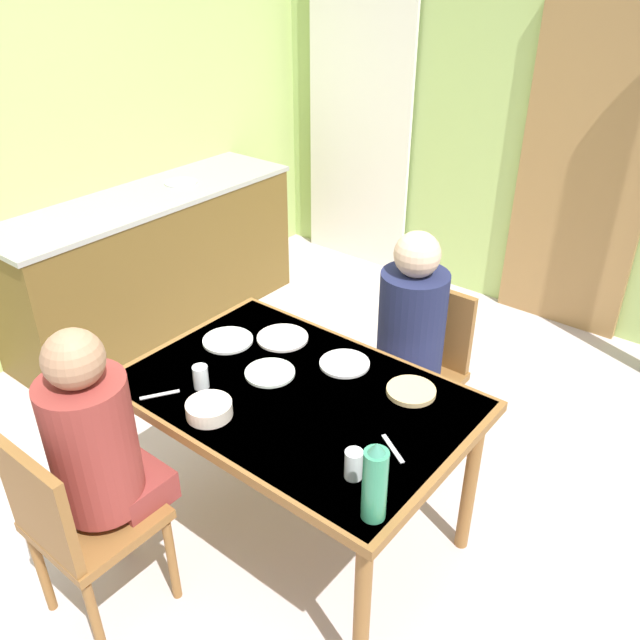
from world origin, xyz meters
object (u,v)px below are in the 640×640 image
Objects in this scene: chair_near_diner at (76,523)px; serving_bowl_center at (209,409)px; kitchen_counter at (153,262)px; chair_far_diner at (421,365)px; person_near_diner at (96,440)px; dining_table at (296,407)px; water_bottle_green_near at (375,483)px; person_far_diner at (410,325)px.

serving_bowl_center is (0.18, 0.49, 0.29)m from chair_near_diner.
chair_near_diner is 0.60m from serving_bowl_center.
chair_near_diner is at bearing -45.47° from kitchen_counter.
chair_far_diner is at bearing 74.93° from chair_near_diner.
person_near_diner reaches higher than kitchen_counter.
water_bottle_green_near is at bearing -29.30° from dining_table.
kitchen_counter is 2.11m from serving_bowl_center.
chair_near_diner is at bearing 74.93° from chair_far_diner.
dining_table is 0.83m from chair_far_diner.
serving_bowl_center is (1.76, -1.11, 0.33)m from kitchen_counter.
kitchen_counter is 2.04m from person_far_diner.
person_near_diner is at bearing 72.02° from person_far_diner.
chair_far_diner is (0.10, 0.80, -0.18)m from dining_table.
person_far_diner is (0.43, 1.33, 0.00)m from person_near_diner.
serving_bowl_center is at bearing -32.30° from kitchen_counter.
chair_near_diner is at bearing 73.60° from person_far_diner.
kitchen_counter is 2.18m from person_near_diner.
chair_far_diner is 3.06× the size of water_bottle_green_near.
kitchen_counter is 11.83× the size of serving_bowl_center.
kitchen_counter is at bearing 147.70° from serving_bowl_center.
kitchen_counter is 2.61× the size of person_far_diner.
dining_table is 0.88m from chair_near_diner.
chair_near_diner reaches higher than dining_table.
water_bottle_green_near is 0.75m from serving_bowl_center.
kitchen_counter is 2.25m from chair_near_diner.
chair_near_diner is 1.13× the size of person_far_diner.
person_near_diner reaches higher than chair_near_diner.
dining_table is 0.71m from water_bottle_green_near.
person_near_diner is at bearing -160.11° from water_bottle_green_near.
dining_table is 4.70× the size of water_bottle_green_near.
dining_table is 0.68m from person_far_diner.
chair_near_diner is 1.00× the size of chair_far_diner.
chair_far_diner is 1.29m from water_bottle_green_near.
chair_far_diner is 1.13× the size of person_near_diner.
chair_far_diner is 5.12× the size of serving_bowl_center.
person_far_diner is 4.53× the size of serving_bowl_center.
kitchen_counter is 2.08m from dining_table.
kitchen_counter reaches higher than chair_near_diner.
person_far_diner is 1.00m from serving_bowl_center.
serving_bowl_center is at bearing 75.47° from person_far_diner.
dining_table is (1.91, -0.80, 0.23)m from kitchen_counter.
chair_near_diner is 3.06× the size of water_bottle_green_near.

